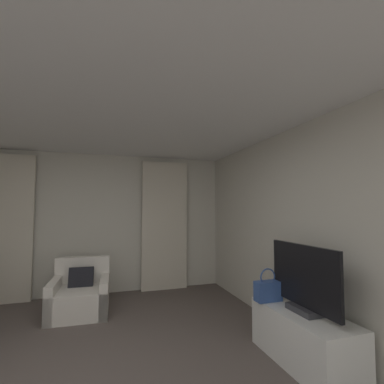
% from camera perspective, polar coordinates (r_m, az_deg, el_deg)
% --- Properties ---
extents(wall_window, '(5.12, 0.06, 2.60)m').
position_cam_1_polar(wall_window, '(5.54, -20.09, -6.05)').
color(wall_window, beige).
rests_on(wall_window, ground).
extents(wall_right, '(0.06, 6.12, 2.60)m').
position_cam_1_polar(wall_right, '(3.41, 25.22, -7.65)').
color(wall_right, beige).
rests_on(wall_right, ground).
extents(ceiling, '(5.12, 6.12, 0.06)m').
position_cam_1_polar(ceiling, '(2.72, -22.26, 19.76)').
color(ceiling, white).
rests_on(ceiling, wall_left).
extents(curtain_left_panel, '(0.90, 0.06, 2.50)m').
position_cam_1_polar(curtain_left_panel, '(5.64, -34.35, -6.11)').
color(curtain_left_panel, beige).
rests_on(curtain_left_panel, ground).
extents(curtain_right_panel, '(0.90, 0.06, 2.50)m').
position_cam_1_polar(curtain_right_panel, '(5.53, -5.67, -6.77)').
color(curtain_right_panel, beige).
rests_on(curtain_right_panel, ground).
extents(armchair, '(0.85, 0.86, 0.79)m').
position_cam_1_polar(armchair, '(4.76, -22.06, -19.17)').
color(armchair, silver).
rests_on(armchair, ground).
extents(tv_console, '(0.51, 1.15, 0.52)m').
position_cam_1_polar(tv_console, '(3.37, 21.99, -26.09)').
color(tv_console, white).
rests_on(tv_console, ground).
extents(tv_flatscreen, '(0.20, 0.96, 0.68)m').
position_cam_1_polar(tv_flatscreen, '(3.17, 22.02, -16.56)').
color(tv_flatscreen, '#333338').
rests_on(tv_flatscreen, tv_console).
extents(handbag_primary, '(0.30, 0.14, 0.37)m').
position_cam_1_polar(handbag_primary, '(3.47, 15.39, -18.92)').
color(handbag_primary, '#335193').
rests_on(handbag_primary, tv_console).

